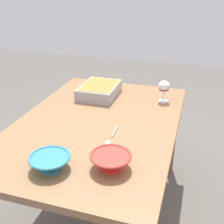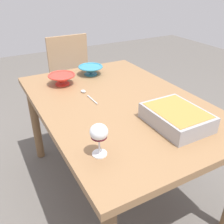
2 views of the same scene
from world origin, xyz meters
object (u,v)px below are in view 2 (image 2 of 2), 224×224
Objects in this scene: wine_glass at (99,134)px; mixing_bowl at (91,70)px; chair at (74,78)px; dining_table at (118,113)px; casserole_dish at (177,117)px; small_bowl at (62,79)px; serving_spoon at (86,94)px.

wine_glass is 1.01m from mixing_bowl.
chair is 5.82× the size of wine_glass.
wine_glass reaches higher than dining_table.
wine_glass is 0.47× the size of casserole_dish.
chair is 0.78m from small_bowl.
chair is 4.69× the size of mixing_bowl.
small_bowl reaches higher than mixing_bowl.
mixing_bowl is (-0.90, -0.08, -0.01)m from casserole_dish.
casserole_dish is (1.46, 0.02, 0.28)m from chair.
dining_table is at bearing -162.49° from casserole_dish.
chair reaches higher than wine_glass.
casserole_dish is 1.72× the size of mixing_bowl.
casserole_dish is (0.39, 0.12, 0.13)m from dining_table.
chair is at bearing 164.78° from serving_spoon.
serving_spoon is (0.90, -0.24, 0.24)m from chair.
mixing_bowl is 0.38m from serving_spoon.
dining_table is at bearing 27.68° from small_bowl.
dining_table is 7.42× the size of mixing_bowl.
small_bowl is (0.65, -0.32, 0.27)m from chair.
casserole_dish is 0.63m from serving_spoon.
serving_spoon is at bearing -155.04° from casserole_dish.
small_bowl is (-0.42, -0.22, 0.13)m from dining_table.
chair is 2.73× the size of casserole_dish.
wine_glass is at bearing -86.07° from casserole_dish.
casserole_dish is 1.71× the size of small_bowl.
serving_spoon is at bearing -29.35° from mixing_bowl.
wine_glass reaches higher than casserole_dish.
wine_glass is 0.81× the size of mixing_bowl.
small_bowl is at bearing 171.94° from wine_glass.
serving_spoon is at bearing 161.74° from wine_glass.
dining_table is 7.37× the size of small_bowl.
small_bowl reaches higher than dining_table.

